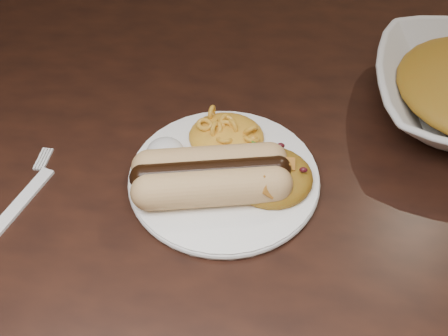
# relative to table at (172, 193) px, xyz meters

# --- Properties ---
(table) EXTENTS (1.60, 0.90, 0.75)m
(table) POSITION_rel_table_xyz_m (0.00, 0.00, 0.00)
(table) COLOR black
(table) RESTS_ON floor
(plate) EXTENTS (0.26, 0.26, 0.01)m
(plate) POSITION_rel_table_xyz_m (0.08, -0.05, 0.10)
(plate) COLOR white
(plate) RESTS_ON table
(hotdog) EXTENTS (0.15, 0.10, 0.04)m
(hotdog) POSITION_rel_table_xyz_m (0.07, -0.07, 0.13)
(hotdog) COLOR tan
(hotdog) RESTS_ON plate
(mac_and_cheese) EXTENTS (0.09, 0.08, 0.04)m
(mac_and_cheese) POSITION_rel_table_xyz_m (0.07, 0.01, 0.12)
(mac_and_cheese) COLOR yellow
(mac_and_cheese) RESTS_ON plate
(sour_cream) EXTENTS (0.05, 0.05, 0.03)m
(sour_cream) POSITION_rel_table_xyz_m (0.01, -0.03, 0.12)
(sour_cream) COLOR white
(sour_cream) RESTS_ON plate
(taco_salad) EXTENTS (0.10, 0.09, 0.04)m
(taco_salad) POSITION_rel_table_xyz_m (0.13, -0.05, 0.12)
(taco_salad) COLOR #A72D00
(taco_salad) RESTS_ON plate
(fork) EXTENTS (0.06, 0.14, 0.00)m
(fork) POSITION_rel_table_xyz_m (-0.14, -0.11, 0.09)
(fork) COLOR white
(fork) RESTS_ON table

